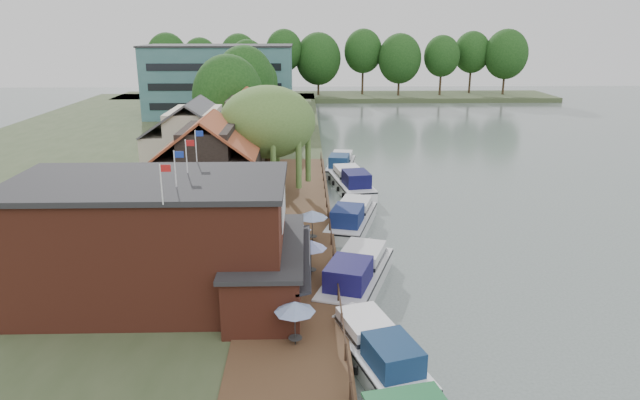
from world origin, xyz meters
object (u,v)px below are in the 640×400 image
object	(u,v)px
cottage_c	(245,128)
umbrella_4	(312,226)
cottage_b	(196,144)
pub	(187,240)
cruiser_1	(356,270)
cruiser_0	(377,345)
umbrella_2	(311,258)
hotel_block	(220,81)
willow	(268,144)
cruiser_4	(341,162)
umbrella_3	(297,239)
cruiser_2	(352,215)
umbrella_0	(295,323)
cottage_a	(210,168)
umbrella_1	(290,282)
cruiser_3	(351,179)

from	to	relation	value
cottage_c	umbrella_4	bearing A→B (deg)	-73.76
cottage_b	cottage_c	bearing A→B (deg)	66.04
pub	cruiser_1	size ratio (longest dim) A/B	1.86
cruiser_0	cruiser_1	bearing A→B (deg)	74.61
cottage_b	umbrella_2	distance (m)	25.01
cruiser_1	umbrella_4	bearing A→B (deg)	134.37
hotel_block	willow	distance (m)	52.29
willow	cruiser_0	xyz separation A→B (m)	(6.85, -25.75, -5.06)
cottage_c	cruiser_0	distance (m)	41.28
umbrella_2	cruiser_4	xyz separation A→B (m)	(3.84, 31.40, -1.12)
umbrella_4	umbrella_2	bearing A→B (deg)	-91.59
hotel_block	cruiser_4	bearing A→B (deg)	-62.69
hotel_block	cruiser_1	xyz separation A→B (m)	(18.10, -67.97, -5.83)
cottage_b	willow	size ratio (longest dim) A/B	0.92
umbrella_3	hotel_block	bearing A→B (deg)	102.41
willow	cruiser_2	world-z (taller)	willow
umbrella_0	hotel_block	bearing A→B (deg)	100.57
umbrella_3	cottage_c	bearing A→B (deg)	102.69
cottage_a	umbrella_2	size ratio (longest dim) A/B	3.62
cottage_b	umbrella_1	world-z (taller)	cottage_b
hotel_block	umbrella_4	distance (m)	64.19
umbrella_0	umbrella_2	xyz separation A→B (m)	(0.88, 8.31, 0.00)
pub	willow	size ratio (longest dim) A/B	1.92
cruiser_1	hotel_block	bearing A→B (deg)	123.80
umbrella_3	cruiser_4	distance (m)	28.39
cruiser_3	cruiser_2	bearing A→B (deg)	-103.66
umbrella_1	umbrella_2	distance (m)	3.82
willow	umbrella_4	size ratio (longest dim) A/B	4.39
umbrella_0	cruiser_2	bearing A→B (deg)	77.47
hotel_block	umbrella_0	distance (m)	77.97
cruiser_1	cruiser_4	bearing A→B (deg)	107.24
umbrella_2	umbrella_3	distance (m)	3.54
umbrella_3	cruiser_0	distance (m)	12.72
umbrella_2	umbrella_4	xyz separation A→B (m)	(0.17, 6.05, 0.00)
cruiser_0	cruiser_2	bearing A→B (deg)	71.96
cruiser_3	cruiser_4	xyz separation A→B (m)	(-0.59, 8.41, -0.12)
umbrella_4	hotel_block	bearing A→B (deg)	103.85
hotel_block	cruiser_4	world-z (taller)	hotel_block
pub	umbrella_3	xyz separation A→B (m)	(6.25, 6.24, -2.36)
hotel_block	umbrella_3	world-z (taller)	hotel_block
umbrella_0	umbrella_3	size ratio (longest dim) A/B	1.00
cottage_a	umbrella_4	distance (m)	10.76
umbrella_2	cruiser_4	distance (m)	31.66
umbrella_0	umbrella_1	distance (m)	4.71
pub	umbrella_2	distance (m)	8.04
umbrella_4	cruiser_0	bearing A→B (deg)	-78.29
umbrella_4	cruiser_4	xyz separation A→B (m)	(3.67, 25.35, -1.12)
umbrella_3	cruiser_4	bearing A→B (deg)	80.39
umbrella_3	cruiser_2	size ratio (longest dim) A/B	0.23
cottage_b	cruiser_1	bearing A→B (deg)	-57.31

